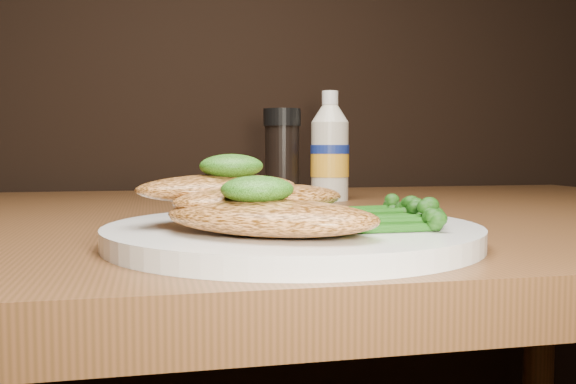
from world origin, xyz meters
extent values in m
cylinder|color=white|center=(-0.08, 0.80, 0.76)|extent=(0.29, 0.29, 0.01)
ellipsoid|color=#D18342|center=(-0.11, 0.75, 0.78)|extent=(0.17, 0.16, 0.02)
ellipsoid|color=#D18342|center=(-0.10, 0.80, 0.79)|extent=(0.16, 0.13, 0.02)
ellipsoid|color=#D18342|center=(-0.13, 0.82, 0.79)|extent=(0.15, 0.12, 0.02)
ellipsoid|color=black|center=(-0.11, 0.75, 0.80)|extent=(0.06, 0.05, 0.02)
ellipsoid|color=black|center=(-0.12, 0.82, 0.81)|extent=(0.06, 0.06, 0.02)
camera|label=1|loc=(-0.18, 0.33, 0.82)|focal=39.47mm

